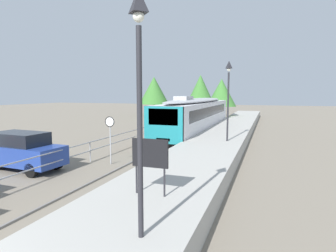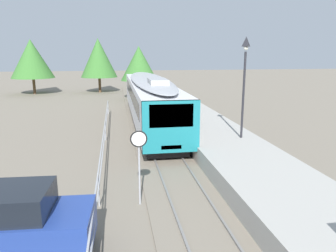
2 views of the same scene
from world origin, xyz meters
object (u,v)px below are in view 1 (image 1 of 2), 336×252
at_px(commuter_train, 197,113).
at_px(parked_suv_blue, 22,151).
at_px(platform_lamp_mid_platform, 228,86).
at_px(platform_notice_board, 150,155).
at_px(platform_lamp_near_end, 139,69).
at_px(speed_limit_sign, 110,128).

xyz_separation_m(commuter_train, parked_suv_blue, (-5.65, -16.10, -1.09)).
bearing_deg(platform_lamp_mid_platform, parked_suv_blue, -141.30).
height_order(commuter_train, parked_suv_blue, commuter_train).
bearing_deg(platform_notice_board, platform_lamp_mid_platform, 85.64).
height_order(platform_lamp_near_end, parked_suv_blue, platform_lamp_near_end).
xyz_separation_m(platform_lamp_near_end, platform_notice_board, (-0.85, 2.50, -2.44)).
xyz_separation_m(platform_lamp_near_end, speed_limit_sign, (-5.96, 8.51, -2.50)).
height_order(platform_lamp_near_end, speed_limit_sign, platform_lamp_near_end).
xyz_separation_m(commuter_train, speed_limit_sign, (-1.83, -13.46, -0.02)).
bearing_deg(platform_lamp_mid_platform, platform_notice_board, -94.36).
xyz_separation_m(platform_notice_board, speed_limit_sign, (-5.11, 6.00, -0.06)).
distance_m(platform_notice_board, parked_suv_blue, 9.61).
height_order(platform_lamp_mid_platform, platform_notice_board, platform_lamp_mid_platform).
xyz_separation_m(platform_lamp_mid_platform, platform_notice_board, (-0.85, -11.20, -2.44)).
xyz_separation_m(platform_lamp_mid_platform, parked_suv_blue, (-9.78, -7.84, -3.56)).
distance_m(platform_lamp_near_end, speed_limit_sign, 10.68).
distance_m(commuter_train, platform_notice_board, 19.73).
bearing_deg(speed_limit_sign, platform_lamp_near_end, -54.99).
height_order(speed_limit_sign, parked_suv_blue, speed_limit_sign).
bearing_deg(platform_lamp_near_end, commuter_train, 100.65).
bearing_deg(parked_suv_blue, speed_limit_sign, 34.64).
relative_size(platform_lamp_near_end, platform_lamp_mid_platform, 1.00).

